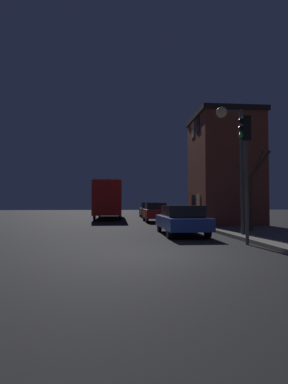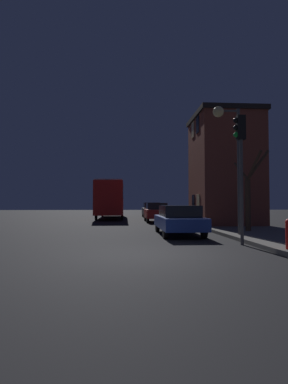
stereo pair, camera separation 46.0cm
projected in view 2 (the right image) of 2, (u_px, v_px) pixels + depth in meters
name	position (u px, v px, depth m)	size (l,w,h in m)	color
ground_plane	(149.00, 255.00, 8.72)	(120.00, 120.00, 0.00)	black
brick_building	(224.00, 169.00, 20.04)	(4.17, 4.74, 7.34)	brown
streetlamp	(229.00, 140.00, 13.22)	(1.21, 0.48, 5.65)	#4C4C4C
traffic_light	(240.00, 152.00, 11.00)	(0.43, 0.24, 4.76)	#4C4C4C
bare_tree	(249.00, 194.00, 14.80)	(1.53, 1.77, 4.03)	#473323
bus	(111.00, 197.00, 30.63)	(2.51, 11.35, 3.60)	red
car_near_lane	(179.00, 219.00, 14.31)	(1.87, 4.72, 1.41)	navy
car_mid_lane	(156.00, 212.00, 24.27)	(1.74, 4.14, 1.55)	#B21E19
car_far_lane	(151.00, 210.00, 32.30)	(1.85, 3.91, 1.60)	black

